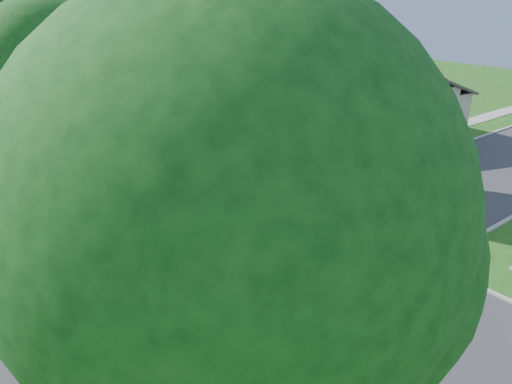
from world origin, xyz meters
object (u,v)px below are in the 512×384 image
object	(u,v)px
tree_e_near	(240,61)
tree_e_mid	(134,32)
tree_ne_corner	(332,70)
house_ne_near	(352,104)
stop_sign_ne	(295,149)
car_curb_east	(108,127)
car_curb_west	(19,103)
car_driveway	(331,133)
stop_sign_sw	(273,325)
tree_e_far	(67,25)
house_ne_far	(209,71)
tree_sw_corner	(232,229)
tree_w_near	(51,69)

from	to	relation	value
tree_e_near	tree_e_mid	distance (m)	12.02
tree_ne_corner	tree_e_mid	bearing A→B (deg)	95.45
tree_e_near	house_ne_near	world-z (taller)	tree_e_near
stop_sign_ne	tree_e_mid	distance (m)	16.84
car_curb_east	car_curb_west	xyz separation A→B (m)	(-2.40, 11.57, -0.11)
tree_e_mid	house_ne_near	xyz separation A→B (m)	(11.23, -10.01, -4.74)
car_driveway	car_curb_east	bearing A→B (deg)	53.48
car_curb_east	stop_sign_sw	bearing A→B (deg)	-102.80
tree_e_mid	house_ne_near	bearing A→B (deg)	-41.70
tree_e_far	car_curb_east	distance (m)	16.77
stop_sign_ne	house_ne_far	xyz separation A→B (m)	(11.29, 24.30, -0.51)
tree_ne_corner	car_curb_east	bearing A→B (deg)	109.89
tree_ne_corner	tree_sw_corner	bearing A→B (deg)	-140.93
tree_sw_corner	car_curb_east	distance (m)	27.44
car_driveway	tree_e_near	bearing A→B (deg)	94.37
tree_w_near	house_ne_near	xyz separation A→B (m)	(20.64, 1.99, -4.60)
tree_e_far	stop_sign_sw	bearing A→B (deg)	-103.73
stop_sign_sw	stop_sign_ne	bearing A→B (deg)	45.00
tree_w_near	tree_ne_corner	world-z (taller)	tree_w_near
tree_w_near	car_curb_east	size ratio (longest dim) A/B	2.00
tree_e_near	tree_ne_corner	xyz separation A→B (m)	(1.61, -4.80, -0.05)
house_ne_far	car_driveway	distance (m)	20.80
car_driveway	tree_e_far	bearing A→B (deg)	21.89
house_ne_near	house_ne_far	size ratio (longest dim) A/B	1.00
tree_e_mid	tree_ne_corner	bearing A→B (deg)	-84.55
tree_e_far	car_curb_east	size ratio (longest dim) A/B	1.95
car_driveway	tree_ne_corner	bearing A→B (deg)	138.12
stop_sign_sw	tree_w_near	bearing A→B (deg)	89.77
tree_sw_corner	car_driveway	world-z (taller)	tree_sw_corner
tree_e_mid	tree_sw_corner	world-z (taller)	tree_sw_corner
stop_sign_ne	tree_sw_corner	world-z (taller)	tree_sw_corner
house_ne_far	car_curb_west	size ratio (longest dim) A/B	3.04
tree_sw_corner	house_ne_near	size ratio (longest dim) A/B	0.70
tree_w_near	tree_sw_corner	size ratio (longest dim) A/B	0.94
tree_e_near	tree_sw_corner	size ratio (longest dim) A/B	0.87
tree_w_near	house_ne_far	xyz separation A→B (m)	(20.64, 19.99, -4.60)
tree_e_far	car_curb_west	distance (m)	8.92
tree_w_near	car_driveway	distance (m)	17.03
tree_e_near	tree_e_mid	xyz separation A→B (m)	(0.01, 12.00, 0.61)
tree_e_mid	tree_w_near	xyz separation A→B (m)	(-9.40, -12.00, -0.14)
stop_sign_sw	car_driveway	size ratio (longest dim) A/B	0.71
tree_w_near	car_curb_west	xyz separation A→B (m)	(3.44, 21.03, -5.47)
stop_sign_ne	car_curb_west	size ratio (longest dim) A/B	0.67
tree_ne_corner	house_ne_near	bearing A→B (deg)	35.18
tree_w_near	car_curb_east	xyz separation A→B (m)	(5.84, 9.46, -5.35)
house_ne_far	house_ne_near	bearing A→B (deg)	-90.00
tree_sw_corner	car_curb_west	bearing A→B (deg)	80.44
tree_w_near	car_curb_west	bearing A→B (deg)	80.70
tree_w_near	car_driveway	size ratio (longest dim) A/B	2.15
tree_sw_corner	house_ne_near	distance (m)	29.92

